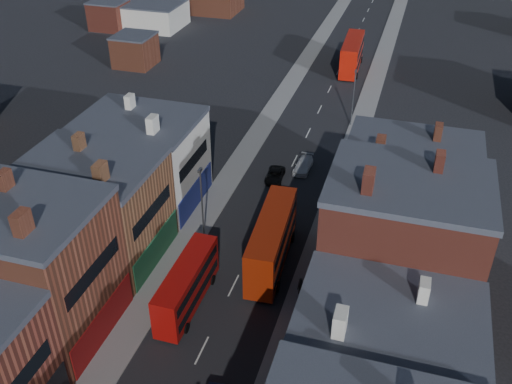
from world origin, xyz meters
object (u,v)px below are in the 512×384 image
Objects in this scene: ped_3 at (300,286)px; car_2 at (275,175)px; bus_0 at (187,285)px; bus_2 at (352,54)px; bus_1 at (272,240)px; car_3 at (303,165)px.

car_2 is at bearing 35.75° from ped_3.
bus_2 reaches higher than bus_0.
bus_0 is at bearing -129.62° from bus_1.
bus_2 is 35.27m from car_3.
bus_1 is at bearing 60.03° from ped_3.
bus_0 reaches higher than ped_3.
car_2 is at bearing -129.28° from car_3.
car_3 is at bearing 45.80° from car_2.
bus_0 is at bearing -96.99° from bus_2.
bus_0 is 2.16× the size of car_3.
car_3 is 22.05m from ped_3.
car_2 is 0.92× the size of car_3.
bus_2 reaches higher than car_2.
bus_2 is (4.94, 60.79, 0.59)m from bus_0.
bus_1 is 0.96× the size of bus_2.
bus_1 reaches higher than bus_0.
ped_3 reaches higher than car_2.
ped_3 is at bearing -47.63° from bus_1.
car_2 is at bearing -96.96° from bus_2.
car_2 is 2.35× the size of ped_3.
bus_2 reaches higher than car_3.
bus_1 is 53.25m from bus_2.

